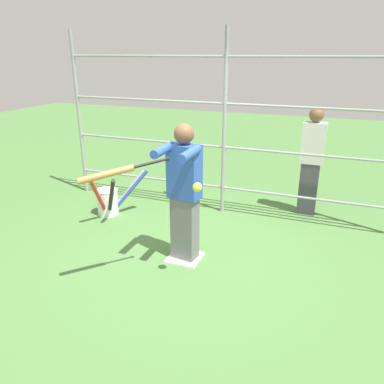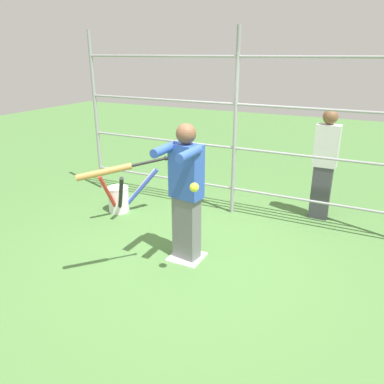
% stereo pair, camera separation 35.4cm
% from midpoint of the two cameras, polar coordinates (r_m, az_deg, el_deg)
% --- Properties ---
extents(ground_plane, '(24.00, 24.00, 0.00)m').
position_cam_midpoint_polar(ground_plane, '(4.78, 1.34, -10.00)').
color(ground_plane, '#4C7A3D').
extents(home_plate, '(0.40, 0.40, 0.02)m').
position_cam_midpoint_polar(home_plate, '(4.78, 1.34, -9.90)').
color(home_plate, white).
rests_on(home_plate, ground).
extents(fence_backstop, '(5.33, 0.06, 2.78)m').
position_cam_midpoint_polar(fence_backstop, '(5.71, 8.39, 9.84)').
color(fence_backstop, '#939399').
rests_on(fence_backstop, ground).
extents(batter, '(0.43, 0.61, 1.69)m').
position_cam_midpoint_polar(batter, '(4.38, 1.35, 0.29)').
color(batter, slate).
rests_on(batter, ground).
extents(baseball_bat_swinging, '(0.69, 0.69, 0.18)m').
position_cam_midpoint_polar(baseball_bat_swinging, '(3.76, -9.48, 3.26)').
color(baseball_bat_swinging, black).
extents(softball_in_flight, '(0.10, 0.10, 0.10)m').
position_cam_midpoint_polar(softball_in_flight, '(3.76, 3.04, 0.67)').
color(softball_in_flight, yellow).
extents(bat_bucket, '(0.78, 0.90, 0.78)m').
position_cam_midpoint_polar(bat_bucket, '(6.05, -9.23, -0.89)').
color(bat_bucket, white).
rests_on(bat_bucket, ground).
extents(bystander_behind_fence, '(0.35, 0.21, 1.68)m').
position_cam_midpoint_polar(bystander_behind_fence, '(5.98, 21.15, 4.03)').
color(bystander_behind_fence, '#3F3F47').
rests_on(bystander_behind_fence, ground).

